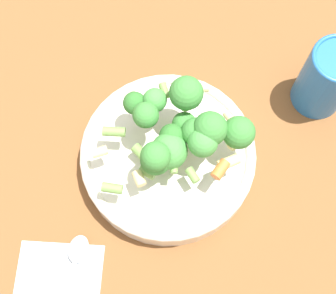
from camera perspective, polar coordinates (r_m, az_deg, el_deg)
The scene contains 5 objects.
ground_plane at distance 0.65m, azimuth 0.00°, elevation -1.87°, with size 3.00×3.00×0.00m, color brown.
bowl at distance 0.63m, azimuth 0.00°, elevation -1.17°, with size 0.23×0.23×0.05m.
pasta_salad at distance 0.56m, azimuth 1.78°, elevation 1.72°, with size 0.20×0.15×0.09m.
cup at distance 0.67m, azimuth 18.84°, elevation 7.94°, with size 0.07×0.07×0.11m.
spoon at distance 0.62m, azimuth -11.76°, elevation -15.13°, with size 0.12×0.13×0.01m.
Camera 1 is at (-0.10, -0.18, 0.62)m, focal length 50.00 mm.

